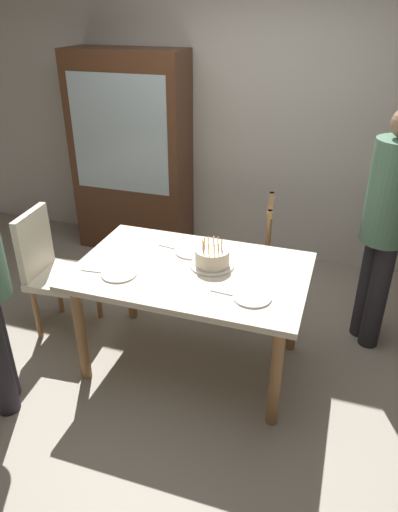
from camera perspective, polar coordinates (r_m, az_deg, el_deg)
name	(u,v)px	position (r m, az deg, el deg)	size (l,w,h in m)	color
ground	(192,361)	(3.43, -0.81, -12.56)	(6.40, 6.40, 0.00)	#9E9384
back_wall	(258,120)	(4.49, 7.09, 15.93)	(6.40, 0.10, 2.60)	beige
dining_table	(192,282)	(3.04, -0.90, -3.13)	(1.47, 0.93, 0.76)	beige
birthday_cake	(212,258)	(3.00, 1.60, -0.27)	(0.28, 0.28, 0.19)	silver
plate_near_celebrant	(119,274)	(2.97, -9.63, -2.12)	(0.22, 0.22, 0.01)	white
plate_far_side	(191,252)	(3.19, -0.92, 0.55)	(0.22, 0.22, 0.01)	white
plate_near_guest	(252,297)	(2.72, 6.45, -4.97)	(0.22, 0.22, 0.01)	white
fork_near_celebrant	(95,271)	(3.03, -12.47, -1.82)	(0.18, 0.02, 0.01)	silver
fork_far_side	(170,247)	(3.25, -3.48, 1.05)	(0.18, 0.02, 0.01)	silver
fork_near_guest	(225,293)	(2.75, 3.17, -4.51)	(0.18, 0.02, 0.01)	silver
chair_spindle_back	(245,258)	(3.76, 5.60, -0.18)	(0.50, 0.50, 0.95)	beige
chair_upholstered	(51,266)	(3.64, -17.39, -1.18)	(0.48, 0.48, 0.95)	beige
person_guest	(387,220)	(3.37, 21.75, 4.02)	(0.32, 0.32, 1.70)	#262328
china_cabinet	(131,155)	(4.66, -8.16, 11.93)	(1.10, 0.45, 1.90)	#56331E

